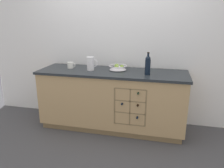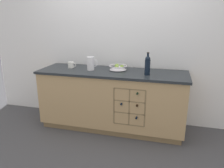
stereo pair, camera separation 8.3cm
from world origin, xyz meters
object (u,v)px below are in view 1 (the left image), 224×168
object	(u,v)px
fruit_bowl	(118,67)
white_pitcher	(91,63)
ceramic_mug	(71,65)
standing_wine_bottle	(148,65)

from	to	relation	value
fruit_bowl	white_pitcher	bearing A→B (deg)	-165.57
ceramic_mug	standing_wine_bottle	xyz separation A→B (m)	(1.21, -0.14, 0.09)
fruit_bowl	standing_wine_bottle	size ratio (longest dim) A/B	0.88
fruit_bowl	white_pitcher	size ratio (longest dim) A/B	1.36
ceramic_mug	standing_wine_bottle	bearing A→B (deg)	-6.41
fruit_bowl	ceramic_mug	bearing A→B (deg)	-177.26
standing_wine_bottle	white_pitcher	bearing A→B (deg)	175.32
fruit_bowl	standing_wine_bottle	world-z (taller)	standing_wine_bottle
fruit_bowl	ceramic_mug	size ratio (longest dim) A/B	2.12
fruit_bowl	ceramic_mug	xyz separation A→B (m)	(-0.75, -0.04, 0.00)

